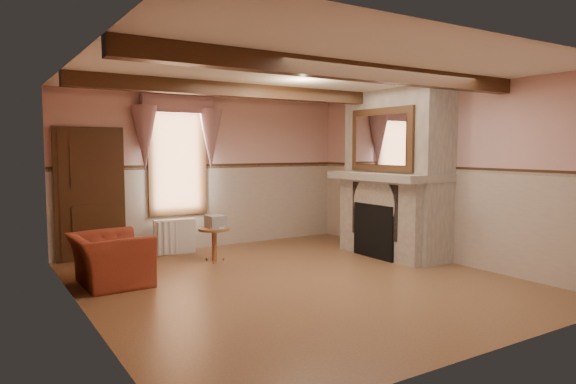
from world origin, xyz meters
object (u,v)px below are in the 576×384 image
radiator (174,236)px  bowl (380,170)px  side_table (214,245)px  oil_lamp (363,163)px  armchair (110,259)px  mantel_clock (367,166)px

radiator → bowl: size_ratio=1.96×
side_table → oil_lamp: 3.03m
oil_lamp → radiator: bearing=154.4°
armchair → mantel_clock: size_ratio=4.41×
armchair → oil_lamp: (4.46, 0.08, 1.22)m
bowl → oil_lamp: bearing=90.0°
armchair → bowl: bearing=-97.4°
radiator → side_table: bearing=-63.4°
radiator → armchair: bearing=-125.1°
radiator → mantel_clock: bearing=-19.0°
side_table → mantel_clock: bearing=-12.1°
radiator → bowl: 3.75m
radiator → mantel_clock: (3.02, -1.55, 1.22)m
armchair → bowl: size_ratio=2.97×
bowl → oil_lamp: size_ratio=1.27×
side_table → radiator: (-0.32, 0.97, 0.02)m
oil_lamp → bowl: bearing=-90.0°
side_table → mantel_clock: 3.03m
radiator → bowl: bowl is taller
bowl → oil_lamp: oil_lamp is taller
mantel_clock → oil_lamp: size_ratio=0.86×
side_table → oil_lamp: (2.70, -0.49, 1.29)m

